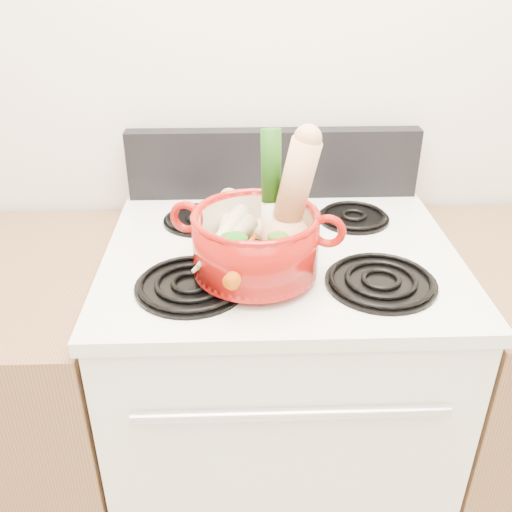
{
  "coord_description": "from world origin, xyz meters",
  "views": [
    {
      "loc": [
        -0.09,
        0.28,
        1.56
      ],
      "look_at": [
        -0.06,
        1.26,
        1.01
      ],
      "focal_mm": 40.0,
      "sensor_mm": 36.0,
      "label": 1
    }
  ],
  "objects_px": {
    "dutch_oven": "(256,243)",
    "stove_body": "(277,409)",
    "squash": "(298,200)",
    "leek": "(271,191)"
  },
  "relations": [
    {
      "from": "dutch_oven",
      "to": "squash",
      "type": "bearing_deg",
      "value": 21.07
    },
    {
      "from": "dutch_oven",
      "to": "stove_body",
      "type": "bearing_deg",
      "value": 78.4
    },
    {
      "from": "dutch_oven",
      "to": "leek",
      "type": "distance_m",
      "value": 0.11
    },
    {
      "from": "stove_body",
      "to": "leek",
      "type": "bearing_deg",
      "value": -108.59
    },
    {
      "from": "stove_body",
      "to": "leek",
      "type": "relative_size",
      "value": 3.51
    },
    {
      "from": "squash",
      "to": "leek",
      "type": "xyz_separation_m",
      "value": [
        -0.05,
        0.03,
        0.01
      ]
    },
    {
      "from": "stove_body",
      "to": "dutch_oven",
      "type": "relative_size",
      "value": 3.67
    },
    {
      "from": "stove_body",
      "to": "squash",
      "type": "relative_size",
      "value": 3.71
    },
    {
      "from": "leek",
      "to": "stove_body",
      "type": "bearing_deg",
      "value": 62.29
    },
    {
      "from": "squash",
      "to": "dutch_oven",
      "type": "bearing_deg",
      "value": -148.63
    }
  ]
}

